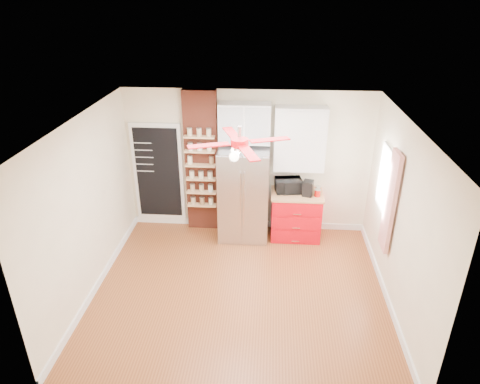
# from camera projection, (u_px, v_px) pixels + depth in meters

# --- Properties ---
(floor) EXTENTS (4.50, 4.50, 0.00)m
(floor) POSITION_uv_depth(u_px,v_px,m) (240.00, 290.00, 6.70)
(floor) COLOR brown
(floor) RESTS_ON ground
(ceiling) EXTENTS (4.50, 4.50, 0.00)m
(ceiling) POSITION_uv_depth(u_px,v_px,m) (240.00, 123.00, 5.53)
(ceiling) COLOR white
(ceiling) RESTS_ON wall_back
(wall_back) EXTENTS (4.50, 0.02, 2.70)m
(wall_back) POSITION_uv_depth(u_px,v_px,m) (248.00, 162.00, 7.91)
(wall_back) COLOR #EFE5C0
(wall_back) RESTS_ON floor
(wall_front) EXTENTS (4.50, 0.02, 2.70)m
(wall_front) POSITION_uv_depth(u_px,v_px,m) (225.00, 309.00, 4.32)
(wall_front) COLOR #EFE5C0
(wall_front) RESTS_ON floor
(wall_left) EXTENTS (0.02, 4.00, 2.70)m
(wall_left) POSITION_uv_depth(u_px,v_px,m) (87.00, 209.00, 6.27)
(wall_left) COLOR #EFE5C0
(wall_left) RESTS_ON floor
(wall_right) EXTENTS (0.02, 4.00, 2.70)m
(wall_right) POSITION_uv_depth(u_px,v_px,m) (400.00, 220.00, 5.96)
(wall_right) COLOR #EFE5C0
(wall_right) RESTS_ON floor
(chalkboard) EXTENTS (0.95, 0.05, 1.95)m
(chalkboard) POSITION_uv_depth(u_px,v_px,m) (158.00, 173.00, 8.10)
(chalkboard) COLOR white
(chalkboard) RESTS_ON wall_back
(brick_pillar) EXTENTS (0.60, 0.16, 2.70)m
(brick_pillar) POSITION_uv_depth(u_px,v_px,m) (202.00, 163.00, 7.90)
(brick_pillar) COLOR brown
(brick_pillar) RESTS_ON floor
(fridge) EXTENTS (0.90, 0.70, 1.75)m
(fridge) POSITION_uv_depth(u_px,v_px,m) (244.00, 194.00, 7.79)
(fridge) COLOR silver
(fridge) RESTS_ON floor
(upper_glass_cabinet) EXTENTS (0.90, 0.35, 0.70)m
(upper_glass_cabinet) POSITION_uv_depth(u_px,v_px,m) (245.00, 123.00, 7.41)
(upper_glass_cabinet) COLOR white
(upper_glass_cabinet) RESTS_ON wall_back
(red_cabinet) EXTENTS (0.94, 0.64, 0.90)m
(red_cabinet) POSITION_uv_depth(u_px,v_px,m) (296.00, 215.00, 7.95)
(red_cabinet) COLOR red
(red_cabinet) RESTS_ON floor
(upper_shelf_unit) EXTENTS (0.90, 0.30, 1.15)m
(upper_shelf_unit) POSITION_uv_depth(u_px,v_px,m) (300.00, 139.00, 7.49)
(upper_shelf_unit) COLOR white
(upper_shelf_unit) RESTS_ON wall_back
(window) EXTENTS (0.04, 0.75, 1.05)m
(window) POSITION_uv_depth(u_px,v_px,m) (386.00, 181.00, 6.69)
(window) COLOR white
(window) RESTS_ON wall_right
(curtain) EXTENTS (0.06, 0.40, 1.55)m
(curtain) POSITION_uv_depth(u_px,v_px,m) (390.00, 202.00, 6.24)
(curtain) COLOR red
(curtain) RESTS_ON wall_right
(ceiling_fan) EXTENTS (1.40, 1.40, 0.44)m
(ceiling_fan) POSITION_uv_depth(u_px,v_px,m) (240.00, 143.00, 5.65)
(ceiling_fan) COLOR silver
(ceiling_fan) RESTS_ON ceiling
(toaster_oven) EXTENTS (0.51, 0.39, 0.26)m
(toaster_oven) POSITION_uv_depth(u_px,v_px,m) (288.00, 185.00, 7.76)
(toaster_oven) COLOR black
(toaster_oven) RESTS_ON red_cabinet
(coffee_maker) EXTENTS (0.21, 0.22, 0.28)m
(coffee_maker) POSITION_uv_depth(u_px,v_px,m) (308.00, 188.00, 7.62)
(coffee_maker) COLOR black
(coffee_maker) RESTS_ON red_cabinet
(canister_left) EXTENTS (0.13, 0.13, 0.12)m
(canister_left) POSITION_uv_depth(u_px,v_px,m) (317.00, 193.00, 7.63)
(canister_left) COLOR #B8100A
(canister_left) RESTS_ON red_cabinet
(canister_right) EXTENTS (0.10, 0.10, 0.13)m
(canister_right) POSITION_uv_depth(u_px,v_px,m) (318.00, 190.00, 7.72)
(canister_right) COLOR red
(canister_right) RESTS_ON red_cabinet
(pantry_jar_oats) EXTENTS (0.09, 0.09, 0.14)m
(pantry_jar_oats) POSITION_uv_depth(u_px,v_px,m) (190.00, 160.00, 7.77)
(pantry_jar_oats) COLOR beige
(pantry_jar_oats) RESTS_ON brick_pillar
(pantry_jar_beans) EXTENTS (0.09, 0.09, 0.14)m
(pantry_jar_beans) POSITION_uv_depth(u_px,v_px,m) (211.00, 161.00, 7.75)
(pantry_jar_beans) COLOR #96714C
(pantry_jar_beans) RESTS_ON brick_pillar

